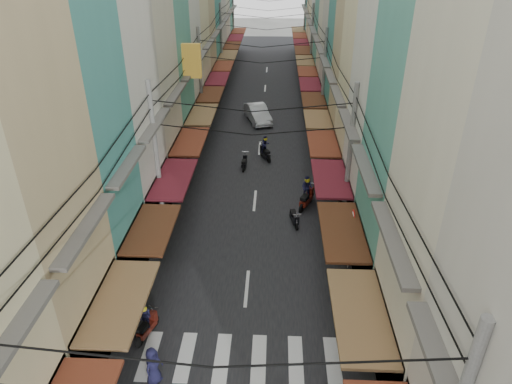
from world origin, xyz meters
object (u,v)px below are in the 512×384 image
(traffic_sign, at_px, (352,226))
(white_car, at_px, (258,121))
(market_umbrella, at_px, (417,350))
(bicycle, at_px, (419,309))

(traffic_sign, bearing_deg, white_car, 104.36)
(white_car, height_order, market_umbrella, market_umbrella)
(white_car, xyz_separation_m, bicycle, (7.89, -22.90, 0.00))
(white_car, xyz_separation_m, market_umbrella, (6.38, -27.06, 2.05))
(white_car, xyz_separation_m, traffic_sign, (5.17, -20.18, 2.41))
(market_umbrella, height_order, traffic_sign, traffic_sign)
(white_car, bearing_deg, traffic_sign, -93.01)
(market_umbrella, relative_size, traffic_sign, 0.71)
(bicycle, distance_m, traffic_sign, 4.54)
(market_umbrella, distance_m, traffic_sign, 6.99)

